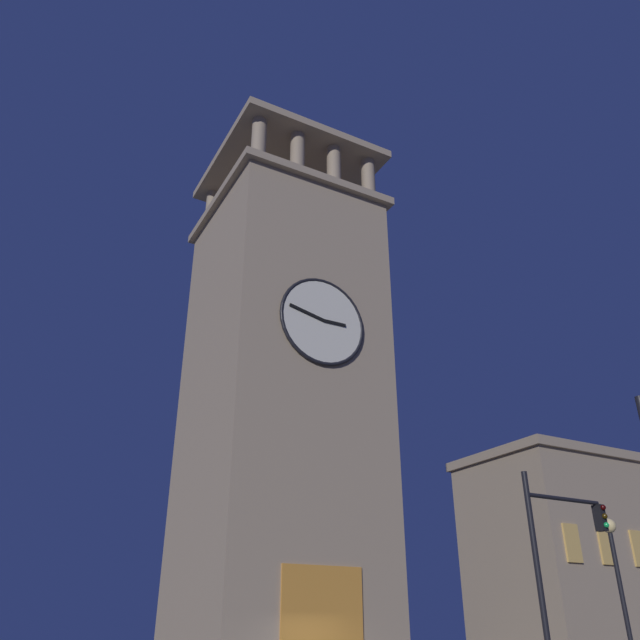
% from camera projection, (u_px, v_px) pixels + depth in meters
% --- Properties ---
extents(clocktower, '(7.90, 8.22, 27.13)m').
position_uv_depth(clocktower, '(282.00, 405.00, 28.64)').
color(clocktower, gray).
rests_on(clocktower, ground_plane).
extents(adjacent_wing_building, '(15.09, 7.38, 11.00)m').
position_uv_depth(adjacent_wing_building, '(600.00, 561.00, 36.25)').
color(adjacent_wing_building, gray).
rests_on(adjacent_wing_building, ground_plane).
extents(traffic_signal_mid, '(3.04, 0.41, 5.98)m').
position_uv_depth(traffic_signal_mid, '(560.00, 553.00, 17.55)').
color(traffic_signal_mid, black).
rests_on(traffic_signal_mid, ground_plane).
extents(street_lamp, '(0.44, 0.44, 5.08)m').
position_uv_depth(street_lamp, '(617.00, 571.00, 19.27)').
color(street_lamp, black).
rests_on(street_lamp, ground_plane).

